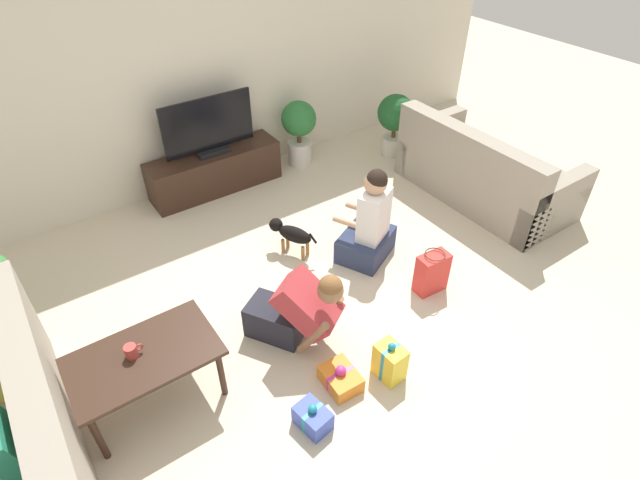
% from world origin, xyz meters
% --- Properties ---
extents(ground_plane, '(16.00, 16.00, 0.00)m').
position_xyz_m(ground_plane, '(0.00, 0.00, 0.00)').
color(ground_plane, beige).
extents(wall_back, '(8.40, 0.06, 2.60)m').
position_xyz_m(wall_back, '(0.00, 2.63, 1.30)').
color(wall_back, beige).
rests_on(wall_back, ground_plane).
extents(sofa_right, '(0.93, 1.84, 0.85)m').
position_xyz_m(sofa_right, '(2.38, 0.58, 0.30)').
color(sofa_right, gray).
rests_on(sofa_right, ground_plane).
extents(coffee_table, '(0.94, 0.57, 0.48)m').
position_xyz_m(coffee_table, '(-1.47, 0.10, 0.42)').
color(coffee_table, '#382319').
rests_on(coffee_table, ground_plane).
extents(tv_console, '(1.46, 0.40, 0.45)m').
position_xyz_m(tv_console, '(0.08, 2.36, 0.23)').
color(tv_console, '#382319').
rests_on(tv_console, ground_plane).
extents(tv, '(1.00, 0.20, 0.62)m').
position_xyz_m(tv, '(0.08, 2.36, 0.72)').
color(tv, black).
rests_on(tv, tv_console).
extents(potted_plant_back_right, '(0.41, 0.41, 0.78)m').
position_xyz_m(potted_plant_back_right, '(1.16, 2.31, 0.47)').
color(potted_plant_back_right, beige).
rests_on(potted_plant_back_right, ground_plane).
extents(potted_plant_corner_right, '(0.44, 0.44, 0.77)m').
position_xyz_m(potted_plant_corner_right, '(2.23, 1.85, 0.47)').
color(potted_plant_corner_right, beige).
rests_on(potted_plant_corner_right, ground_plane).
extents(person_kneeling, '(0.65, 0.79, 0.75)m').
position_xyz_m(person_kneeling, '(-0.36, -0.00, 0.33)').
color(person_kneeling, '#23232D').
rests_on(person_kneeling, ground_plane).
extents(person_sitting, '(0.64, 0.61, 0.93)m').
position_xyz_m(person_sitting, '(0.73, 0.48, 0.34)').
color(person_sitting, '#283351').
rests_on(person_sitting, ground_plane).
extents(dog, '(0.29, 0.48, 0.33)m').
position_xyz_m(dog, '(0.17, 0.93, 0.22)').
color(dog, black).
rests_on(dog, ground_plane).
extents(gift_box_a, '(0.24, 0.30, 0.19)m').
position_xyz_m(gift_box_a, '(-0.34, -0.53, 0.07)').
color(gift_box_a, orange).
rests_on(gift_box_a, ground_plane).
extents(gift_box_b, '(0.21, 0.26, 0.21)m').
position_xyz_m(gift_box_b, '(-0.68, -0.69, 0.08)').
color(gift_box_b, '#3D51BC').
rests_on(gift_box_b, ground_plane).
extents(gift_box_c, '(0.17, 0.22, 0.35)m').
position_xyz_m(gift_box_c, '(0.00, -0.67, 0.15)').
color(gift_box_c, yellow).
rests_on(gift_box_c, ground_plane).
extents(gift_bag_a, '(0.28, 0.19, 0.40)m').
position_xyz_m(gift_bag_a, '(0.89, -0.18, 0.19)').
color(gift_bag_a, red).
rests_on(gift_bag_a, ground_plane).
extents(mug, '(0.12, 0.08, 0.09)m').
position_xyz_m(mug, '(-1.52, 0.13, 0.52)').
color(mug, '#B23D38').
rests_on(mug, coffee_table).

